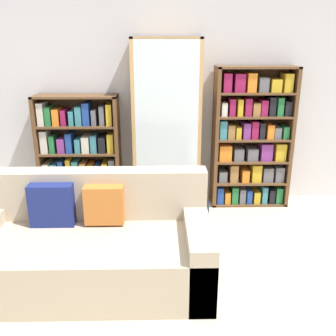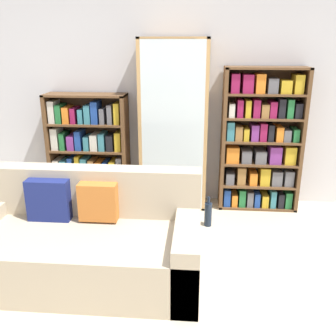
{
  "view_description": "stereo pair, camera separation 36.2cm",
  "coord_description": "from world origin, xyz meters",
  "px_view_note": "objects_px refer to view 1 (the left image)",
  "views": [
    {
      "loc": [
        0.12,
        -2.14,
        1.88
      ],
      "look_at": [
        0.19,
        1.3,
        0.72
      ],
      "focal_mm": 40.0,
      "sensor_mm": 36.0,
      "label": 1
    },
    {
      "loc": [
        0.48,
        -2.13,
        1.88
      ],
      "look_at": [
        0.19,
        1.3,
        0.72
      ],
      "focal_mm": 40.0,
      "sensor_mm": 36.0,
      "label": 2
    }
  ],
  "objects_px": {
    "bookshelf_left": "(80,154)",
    "display_cabinet": "(166,125)",
    "wine_bottle": "(206,212)",
    "bookshelf_right": "(252,139)",
    "couch": "(92,247)"
  },
  "relations": [
    {
      "from": "bookshelf_right",
      "to": "wine_bottle",
      "type": "relative_size",
      "value": 4.88
    },
    {
      "from": "display_cabinet",
      "to": "wine_bottle",
      "type": "xyz_separation_m",
      "value": [
        0.41,
        -0.56,
        -0.84
      ]
    },
    {
      "from": "display_cabinet",
      "to": "couch",
      "type": "bearing_deg",
      "value": -112.79
    },
    {
      "from": "bookshelf_left",
      "to": "display_cabinet",
      "type": "xyz_separation_m",
      "value": [
        1.02,
        -0.02,
        0.34
      ]
    },
    {
      "from": "couch",
      "to": "display_cabinet",
      "type": "xyz_separation_m",
      "value": [
        0.64,
        1.53,
        0.68
      ]
    },
    {
      "from": "bookshelf_right",
      "to": "wine_bottle",
      "type": "xyz_separation_m",
      "value": [
        -0.59,
        -0.57,
        -0.66
      ]
    },
    {
      "from": "bookshelf_right",
      "to": "display_cabinet",
      "type": "bearing_deg",
      "value": -179.13
    },
    {
      "from": "bookshelf_left",
      "to": "display_cabinet",
      "type": "bearing_deg",
      "value": -0.9
    },
    {
      "from": "display_cabinet",
      "to": "wine_bottle",
      "type": "relative_size",
      "value": 5.79
    },
    {
      "from": "bookshelf_left",
      "to": "wine_bottle",
      "type": "distance_m",
      "value": 1.63
    },
    {
      "from": "bookshelf_left",
      "to": "wine_bottle",
      "type": "bearing_deg",
      "value": -21.75
    },
    {
      "from": "bookshelf_left",
      "to": "wine_bottle",
      "type": "height_order",
      "value": "bookshelf_left"
    },
    {
      "from": "wine_bottle",
      "to": "bookshelf_right",
      "type": "bearing_deg",
      "value": 44.07
    },
    {
      "from": "couch",
      "to": "bookshelf_left",
      "type": "height_order",
      "value": "bookshelf_left"
    },
    {
      "from": "bookshelf_left",
      "to": "couch",
      "type": "bearing_deg",
      "value": -76.07
    }
  ]
}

